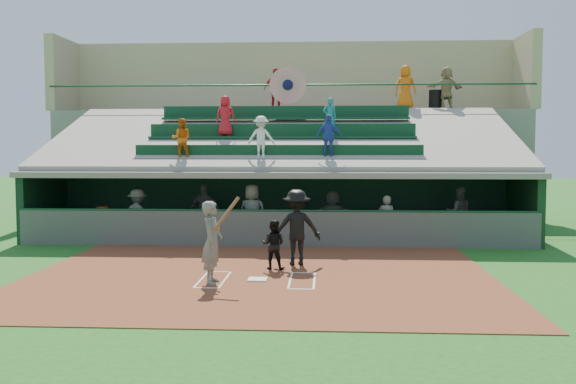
# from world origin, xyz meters

# --- Properties ---
(ground) EXTENTS (100.00, 100.00, 0.00)m
(ground) POSITION_xyz_m (0.00, 0.00, 0.00)
(ground) COLOR #1A5618
(ground) RESTS_ON ground
(dirt_slab) EXTENTS (11.00, 9.00, 0.02)m
(dirt_slab) POSITION_xyz_m (0.00, 0.50, 0.01)
(dirt_slab) COLOR brown
(dirt_slab) RESTS_ON ground
(home_plate) EXTENTS (0.43, 0.43, 0.03)m
(home_plate) POSITION_xyz_m (0.00, 0.00, 0.04)
(home_plate) COLOR silver
(home_plate) RESTS_ON dirt_slab
(batters_box_chalk) EXTENTS (2.65, 1.85, 0.01)m
(batters_box_chalk) POSITION_xyz_m (0.00, 0.00, 0.02)
(batters_box_chalk) COLOR silver
(batters_box_chalk) RESTS_ON dirt_slab
(dugout_floor) EXTENTS (16.00, 3.50, 0.04)m
(dugout_floor) POSITION_xyz_m (0.00, 6.75, 0.02)
(dugout_floor) COLOR gray
(dugout_floor) RESTS_ON ground
(concourse_slab) EXTENTS (20.00, 3.00, 4.60)m
(concourse_slab) POSITION_xyz_m (0.00, 13.50, 2.30)
(concourse_slab) COLOR gray
(concourse_slab) RESTS_ON ground
(grandstand) EXTENTS (20.40, 10.40, 7.80)m
(grandstand) POSITION_xyz_m (-0.01, 10.51, 2.26)
(grandstand) COLOR #515751
(grandstand) RESTS_ON ground
(batter_at_plate) EXTENTS (0.86, 0.76, 1.95)m
(batter_at_plate) POSITION_xyz_m (-0.97, -0.40, 0.95)
(batter_at_plate) COLOR #5A5D58
(batter_at_plate) RESTS_ON dirt_slab
(catcher) EXTENTS (0.66, 0.56, 1.23)m
(catcher) POSITION_xyz_m (0.26, 1.34, 0.64)
(catcher) COLOR black
(catcher) RESTS_ON dirt_slab
(home_umpire) EXTENTS (1.35, 0.90, 1.94)m
(home_umpire) POSITION_xyz_m (0.81, 1.99, 0.99)
(home_umpire) COLOR black
(home_umpire) RESTS_ON dirt_slab
(dugout_bench) EXTENTS (15.44, 2.67, 0.47)m
(dugout_bench) POSITION_xyz_m (0.13, 8.15, 0.27)
(dugout_bench) COLOR brown
(dugout_bench) RESTS_ON dugout_floor
(white_table) EXTENTS (0.75, 0.57, 0.64)m
(white_table) POSITION_xyz_m (-5.91, 6.54, 0.36)
(white_table) COLOR silver
(white_table) RESTS_ON dugout_floor
(water_cooler) EXTENTS (0.39, 0.39, 0.39)m
(water_cooler) POSITION_xyz_m (-5.91, 6.53, 0.88)
(water_cooler) COLOR #EC5A0D
(water_cooler) RESTS_ON white_table
(dugout_player_a) EXTENTS (1.23, 0.95, 1.67)m
(dugout_player_a) POSITION_xyz_m (-4.51, 5.83, 0.88)
(dugout_player_a) COLOR #5B5E59
(dugout_player_a) RESTS_ON dugout_floor
(dugout_player_b) EXTENTS (1.09, 0.55, 1.79)m
(dugout_player_b) POSITION_xyz_m (-2.52, 6.95, 0.93)
(dugout_player_b) COLOR #5C5F59
(dugout_player_b) RESTS_ON dugout_floor
(dugout_player_c) EXTENTS (0.98, 0.71, 1.85)m
(dugout_player_c) POSITION_xyz_m (-0.76, 5.65, 0.97)
(dugout_player_c) COLOR #535551
(dugout_player_c) RESTS_ON dugout_floor
(dugout_player_d) EXTENTS (1.54, 0.64, 1.61)m
(dugout_player_d) POSITION_xyz_m (1.79, 6.47, 0.85)
(dugout_player_d) COLOR #525550
(dugout_player_d) RESTS_ON dugout_floor
(dugout_player_e) EXTENTS (0.65, 0.52, 1.55)m
(dugout_player_e) POSITION_xyz_m (3.43, 5.29, 0.82)
(dugout_player_e) COLOR #575954
(dugout_player_e) RESTS_ON dugout_floor
(dugout_player_f) EXTENTS (0.83, 0.65, 1.71)m
(dugout_player_f) POSITION_xyz_m (5.95, 6.90, 0.90)
(dugout_player_f) COLOR #5C5E59
(dugout_player_f) RESTS_ON dugout_floor
(trash_bin) EXTENTS (0.56, 0.56, 0.84)m
(trash_bin) POSITION_xyz_m (6.14, 12.83, 5.02)
(trash_bin) COLOR black
(trash_bin) RESTS_ON concourse_slab
(concourse_staff_a) EXTENTS (1.08, 0.57, 1.75)m
(concourse_staff_a) POSITION_xyz_m (-0.51, 12.50, 5.48)
(concourse_staff_a) COLOR #B4141C
(concourse_staff_a) RESTS_ON concourse_slab
(concourse_staff_b) EXTENTS (1.04, 0.84, 1.83)m
(concourse_staff_b) POSITION_xyz_m (4.84, 12.48, 5.52)
(concourse_staff_b) COLOR orange
(concourse_staff_b) RESTS_ON concourse_slab
(concourse_staff_c) EXTENTS (1.72, 1.06, 1.77)m
(concourse_staff_c) POSITION_xyz_m (6.53, 12.58, 5.49)
(concourse_staff_c) COLOR tan
(concourse_staff_c) RESTS_ON concourse_slab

